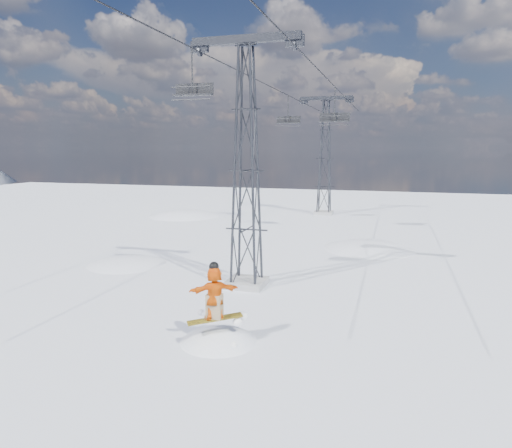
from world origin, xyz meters
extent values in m
plane|color=white|center=(0.00, 0.00, 0.00)|extent=(120.00, 120.00, 0.00)
sphere|color=white|center=(-7.00, 10.00, -7.65)|extent=(16.00, 16.00, 16.00)
sphere|color=white|center=(6.00, 18.00, -9.50)|extent=(20.00, 20.00, 20.00)
sphere|color=white|center=(-12.00, 28.00, -10.40)|extent=(22.00, 22.00, 22.00)
cube|color=#999999|center=(0.80, 8.00, 0.15)|extent=(1.80, 1.80, 0.30)
cube|color=#2C2D33|center=(0.80, 8.00, 11.25)|extent=(5.00, 0.35, 0.35)
cube|color=#2C2D33|center=(-1.40, 8.00, 11.05)|extent=(0.80, 0.25, 0.50)
cube|color=#2C2D33|center=(3.00, 8.00, 11.05)|extent=(0.80, 0.25, 0.50)
cube|color=#999999|center=(0.80, 33.00, 0.15)|extent=(1.80, 1.80, 0.30)
cube|color=#2C2D33|center=(0.80, 33.00, 11.25)|extent=(5.00, 0.35, 0.35)
cube|color=#2C2D33|center=(-1.40, 33.00, 11.05)|extent=(0.80, 0.25, 0.50)
cube|color=#2C2D33|center=(3.00, 33.00, 11.05)|extent=(0.80, 0.25, 0.50)
cylinder|color=black|center=(-1.40, 19.50, 10.85)|extent=(0.06, 51.00, 0.06)
cylinder|color=black|center=(3.00, 19.50, 10.85)|extent=(0.06, 51.00, 0.06)
sphere|color=white|center=(1.84, 1.66, -1.75)|extent=(4.40, 4.40, 4.40)
cube|color=#B19317|center=(1.84, 1.36, 0.91)|extent=(1.75, 1.28, 0.19)
imported|color=#F0610A|center=(1.84, 1.36, 1.82)|extent=(1.69, 1.31, 1.78)
cube|color=#937D5B|center=(1.84, 1.36, 1.34)|extent=(0.62, 0.58, 0.82)
sphere|color=black|center=(1.84, 1.36, 2.70)|extent=(0.33, 0.33, 0.33)
cylinder|color=black|center=(-1.40, 7.12, 9.85)|extent=(0.07, 0.07, 2.00)
cube|color=black|center=(-1.40, 7.12, 8.85)|extent=(1.82, 0.41, 0.07)
cube|color=black|center=(-1.40, 7.32, 9.13)|extent=(1.82, 0.05, 0.50)
cylinder|color=black|center=(-1.40, 6.89, 8.63)|extent=(1.82, 0.05, 0.05)
cylinder|color=black|center=(-1.40, 6.84, 9.17)|extent=(1.82, 0.05, 0.05)
cylinder|color=black|center=(3.00, 21.96, 9.64)|extent=(0.09, 0.09, 2.42)
cube|color=black|center=(3.00, 21.96, 8.43)|extent=(2.20, 0.49, 0.09)
cube|color=black|center=(3.00, 22.20, 8.76)|extent=(2.20, 0.07, 0.60)
cylinder|color=black|center=(3.00, 21.68, 8.16)|extent=(2.20, 0.07, 0.07)
cylinder|color=black|center=(3.00, 21.63, 8.82)|extent=(2.20, 0.05, 0.05)
cylinder|color=black|center=(-1.40, 26.21, 9.73)|extent=(0.08, 0.08, 2.25)
cube|color=black|center=(-1.40, 26.21, 8.60)|extent=(2.04, 0.46, 0.08)
cube|color=black|center=(-1.40, 26.44, 8.91)|extent=(2.04, 0.06, 0.56)
cylinder|color=black|center=(-1.40, 25.96, 8.35)|extent=(2.04, 0.06, 0.06)
cylinder|color=black|center=(-1.40, 25.91, 8.96)|extent=(2.04, 0.05, 0.05)
camera|label=1|loc=(7.30, -12.06, 6.52)|focal=32.00mm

